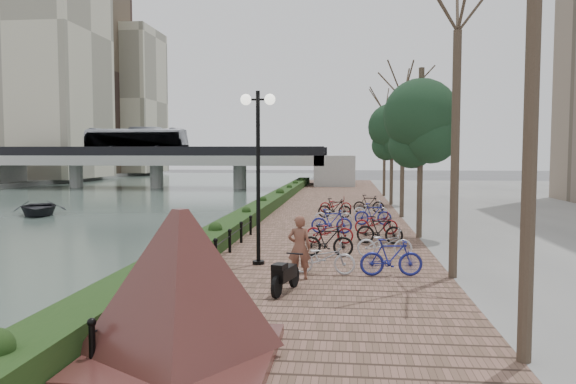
# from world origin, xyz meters

# --- Properties ---
(ground) EXTENTS (220.00, 220.00, 0.00)m
(ground) POSITION_xyz_m (0.00, 0.00, 0.00)
(ground) COLOR #59595B
(ground) RESTS_ON ground
(river_water) EXTENTS (30.00, 130.00, 0.02)m
(river_water) POSITION_xyz_m (-15.00, 25.00, 0.01)
(river_water) COLOR #495C51
(river_water) RESTS_ON ground
(promenade) EXTENTS (8.00, 75.00, 0.50)m
(promenade) POSITION_xyz_m (4.00, 17.50, 0.25)
(promenade) COLOR brown
(promenade) RESTS_ON ground
(hedge) EXTENTS (1.10, 56.00, 0.60)m
(hedge) POSITION_xyz_m (0.60, 20.00, 0.80)
(hedge) COLOR #173413
(hedge) RESTS_ON promenade
(chain_fence) EXTENTS (0.10, 14.10, 0.70)m
(chain_fence) POSITION_xyz_m (1.40, 2.00, 0.85)
(chain_fence) COLOR black
(chain_fence) RESTS_ON promenade
(granite_monument) EXTENTS (3.85, 3.85, 2.40)m
(granite_monument) POSITION_xyz_m (2.64, -4.48, 1.72)
(granite_monument) COLOR #421E1C
(granite_monument) RESTS_ON promenade
(lamppost) EXTENTS (1.02, 0.32, 5.06)m
(lamppost) POSITION_xyz_m (2.64, 3.21, 4.13)
(lamppost) COLOR black
(lamppost) RESTS_ON promenade
(motorcycle) EXTENTS (0.77, 1.44, 0.86)m
(motorcycle) POSITION_xyz_m (3.80, -0.04, 0.93)
(motorcycle) COLOR black
(motorcycle) RESTS_ON promenade
(pedestrian) EXTENTS (0.63, 0.43, 1.66)m
(pedestrian) POSITION_xyz_m (4.00, 1.40, 1.33)
(pedestrian) COLOR brown
(pedestrian) RESTS_ON promenade
(bicycle_parking) EXTENTS (2.40, 17.32, 1.00)m
(bicycle_parking) POSITION_xyz_m (5.49, 9.85, 0.97)
(bicycle_parking) COLOR silver
(bicycle_parking) RESTS_ON promenade
(street_trees) EXTENTS (3.20, 37.12, 6.80)m
(street_trees) POSITION_xyz_m (8.00, 12.68, 3.69)
(street_trees) COLOR #362C20
(street_trees) RESTS_ON promenade
(bridge) EXTENTS (36.00, 10.77, 6.50)m
(bridge) POSITION_xyz_m (-15.44, 45.00, 3.37)
(bridge) COLOR #9D9D98
(bridge) RESTS_ON ground
(boat) EXTENTS (4.59, 5.16, 0.88)m
(boat) POSITION_xyz_m (-13.34, 18.97, 0.46)
(boat) COLOR black
(boat) RESTS_ON river_water
(far_buildings) EXTENTS (35.00, 38.00, 38.00)m
(far_buildings) POSITION_xyz_m (-41.66, 65.91, 16.12)
(far_buildings) COLOR beige
(far_buildings) RESTS_ON far_bank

